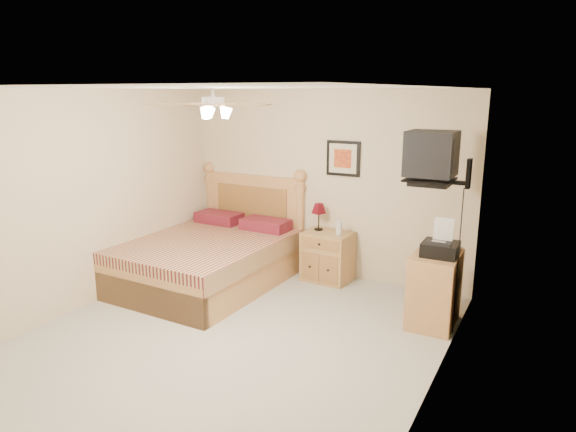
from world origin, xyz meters
name	(u,v)px	position (x,y,z in m)	size (l,w,h in m)	color
floor	(233,338)	(0.00, 0.00, 0.00)	(4.50, 4.50, 0.00)	#A8A498
ceiling	(226,88)	(0.00, 0.00, 2.50)	(4.00, 4.50, 0.04)	white
wall_back	(324,184)	(0.00, 2.25, 1.25)	(4.00, 0.04, 2.50)	beige
wall_front	(14,302)	(0.00, -2.25, 1.25)	(4.00, 0.04, 2.50)	beige
wall_left	(85,200)	(-2.00, 0.00, 1.25)	(0.04, 4.50, 2.50)	beige
wall_right	(438,249)	(2.00, 0.00, 1.25)	(0.04, 4.50, 2.50)	beige
bed	(205,231)	(-1.16, 1.12, 0.72)	(1.69, 2.22, 1.44)	tan
nightstand	(328,256)	(0.17, 2.00, 0.33)	(0.61, 0.46, 0.66)	#AA774A
table_lamp	(319,217)	(0.01, 2.06, 0.84)	(0.20, 0.20, 0.36)	#510611
lotion_bottle	(339,226)	(0.35, 1.96, 0.78)	(0.09, 0.09, 0.23)	silver
framed_picture	(343,158)	(0.27, 2.23, 1.62)	(0.46, 0.04, 0.46)	black
dresser	(434,289)	(1.73, 1.32, 0.40)	(0.47, 0.67, 0.79)	tan
fax_machine	(441,238)	(1.77, 1.28, 0.98)	(0.36, 0.38, 0.38)	black
magazine_lower	(438,247)	(1.69, 1.56, 0.81)	(0.22, 0.30, 0.03)	beige
magazine_upper	(439,244)	(1.70, 1.59, 0.83)	(0.19, 0.25, 0.02)	gray
wall_tv	(446,158)	(1.75, 1.34, 1.81)	(0.56, 0.46, 0.58)	black
ceiling_fan	(213,104)	(0.00, -0.20, 2.36)	(1.14, 1.14, 0.28)	white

